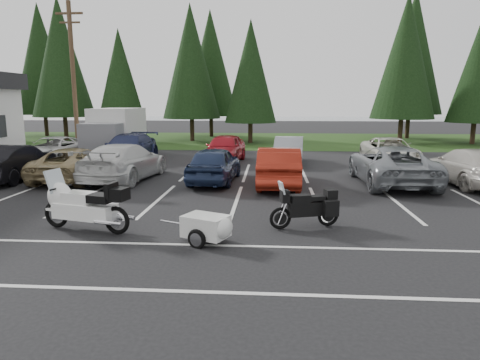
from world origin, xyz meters
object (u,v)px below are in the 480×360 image
object	(u,v)px
cargo_trailer	(206,229)
car_near_6	(391,165)
car_near_7	(469,167)
touring_motorcycle	(85,201)
adventure_motorcycle	(305,204)
box_truck	(113,133)
car_far_0	(53,150)
car_near_5	(279,166)
car_far_2	(225,148)
car_near_4	(215,164)
car_near_1	(14,162)
car_far_3	(289,150)
utility_pole	(73,78)
car_far_4	(390,151)
car_near_3	(124,162)
car_near_2	(76,164)
car_far_1	(128,149)

from	to	relation	value
cargo_trailer	car_near_6	bearing A→B (deg)	75.13
car_near_7	touring_motorcycle	xyz separation A→B (m)	(-12.84, -7.20, 0.06)
adventure_motorcycle	box_truck	bearing A→B (deg)	109.35
car_near_6	car_far_0	xyz separation A→B (m)	(-16.86, 4.96, -0.09)
car_near_5	car_far_2	size ratio (longest dim) A/B	1.03
box_truck	car_near_7	distance (m)	19.36
car_near_6	car_far_2	world-z (taller)	car_near_6
car_near_4	car_near_6	xyz separation A→B (m)	(7.24, 0.10, 0.03)
car_near_1	car_near_6	distance (m)	15.90
car_near_1	adventure_motorcycle	size ratio (longest dim) A/B	2.15
car_near_5	cargo_trailer	distance (m)	7.49
car_near_4	car_near_5	xyz separation A→B (m)	(2.67, -0.56, 0.02)
car_near_4	car_far_3	size ratio (longest dim) A/B	1.02
car_near_4	box_truck	bearing A→B (deg)	-44.02
utility_pole	car_far_4	size ratio (longest dim) A/B	1.78
car_near_3	car_far_4	distance (m)	13.82
touring_motorcycle	car_far_4	bearing A→B (deg)	63.49
car_near_1	car_near_2	size ratio (longest dim) A/B	0.93
utility_pole	car_near_4	distance (m)	12.61
car_near_1	car_far_3	world-z (taller)	car_near_1
car_far_2	utility_pole	bearing A→B (deg)	175.57
car_near_6	cargo_trailer	size ratio (longest dim) A/B	3.79
car_near_1	box_truck	bearing A→B (deg)	-101.26
car_near_5	touring_motorcycle	xyz separation A→B (m)	(-5.15, -6.49, 0.03)
cargo_trailer	box_truck	bearing A→B (deg)	141.49
car_near_3	car_far_3	size ratio (longest dim) A/B	1.26
car_far_1	car_far_2	xyz separation A→B (m)	(5.25, 0.57, -0.01)
touring_motorcycle	car_far_3	bearing A→B (deg)	80.00
car_near_2	car_far_2	world-z (taller)	car_far_2
utility_pole	box_truck	bearing A→B (deg)	14.04
car_near_5	car_near_7	world-z (taller)	car_near_5
car_near_4	touring_motorcycle	size ratio (longest dim) A/B	1.53
car_near_3	car_near_1	bearing A→B (deg)	8.76
car_near_7	car_near_1	bearing A→B (deg)	-4.12
car_far_1	adventure_motorcycle	xyz separation A→B (m)	(8.70, -11.64, -0.13)
car_near_6	car_far_1	distance (m)	13.71
car_near_5	car_far_4	xyz separation A→B (m)	(6.05, 6.35, -0.07)
utility_pole	adventure_motorcycle	bearing A→B (deg)	-47.84
car_near_2	car_near_6	world-z (taller)	car_near_6
cargo_trailer	adventure_motorcycle	bearing A→B (deg)	54.77
car_near_4	car_far_0	size ratio (longest dim) A/B	0.88
car_far_4	utility_pole	bearing A→B (deg)	174.65
box_truck	car_far_3	xyz separation A→B (m)	(10.62, -2.42, -0.73)
car_near_6	car_far_2	size ratio (longest dim) A/B	1.24
car_near_3	car_far_0	size ratio (longest dim) A/B	1.08
box_truck	car_near_2	distance (m)	8.02
box_truck	adventure_motorcycle	xyz separation A→B (m)	(10.57, -14.38, -0.79)
car_near_5	car_far_1	bearing A→B (deg)	-34.84
car_far_2	car_far_3	bearing A→B (deg)	1.99
car_near_3	car_far_1	distance (m)	5.36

